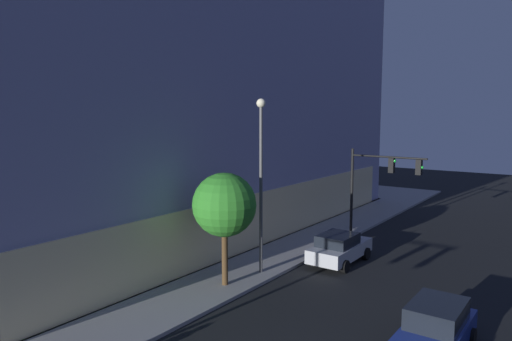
# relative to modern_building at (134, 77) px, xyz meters

# --- Properties ---
(modern_building) EXTENTS (36.32, 24.65, 21.37)m
(modern_building) POSITION_rel_modern_building_xyz_m (0.00, 0.00, 0.00)
(modern_building) COLOR #4C4C51
(modern_building) RESTS_ON ground
(traffic_light_far_corner) EXTENTS (0.44, 4.82, 5.55)m
(traffic_light_far_corner) POSITION_rel_modern_building_xyz_m (4.53, -17.21, -6.50)
(traffic_light_far_corner) COLOR black
(traffic_light_far_corner) RESTS_ON sidewalk_corner
(street_lamp_sidewalk) EXTENTS (0.44, 0.44, 8.44)m
(street_lamp_sidewalk) POSITION_rel_modern_building_xyz_m (-5.00, -14.87, -5.20)
(street_lamp_sidewalk) COLOR #555555
(street_lamp_sidewalk) RESTS_ON sidewalk_corner
(sidewalk_tree) EXTENTS (2.88, 2.88, 5.13)m
(sidewalk_tree) POSITION_rel_modern_building_xyz_m (-7.33, -14.51, -6.79)
(sidewalk_tree) COLOR #4D361E
(sidewalk_tree) RESTS_ON sidewalk_corner
(car_blue) EXTENTS (4.71, 2.03, 1.66)m
(car_blue) POSITION_rel_modern_building_xyz_m (-7.94, -23.85, -9.79)
(car_blue) COLOR navy
(car_blue) RESTS_ON ground
(car_silver) EXTENTS (4.35, 2.10, 1.62)m
(car_silver) POSITION_rel_modern_building_xyz_m (-1.06, -17.20, -9.78)
(car_silver) COLOR #B7BABF
(car_silver) RESTS_ON ground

